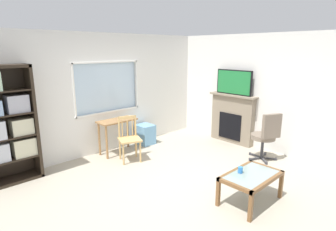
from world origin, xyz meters
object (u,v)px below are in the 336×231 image
object	(u,v)px
bookshelf	(4,125)
office_chair	(266,134)
plastic_drawer_unit	(145,134)
fireplace	(232,118)
desk_under_window	(117,127)
tv	(234,82)
wooden_chair	(129,138)
sippy_cup	(240,170)
coffee_table	(251,179)

from	to	relation	value
bookshelf	office_chair	xyz separation A→B (m)	(4.01, -2.52, -0.46)
plastic_drawer_unit	fireplace	size ratio (longest dim) A/B	0.39
desk_under_window	tv	bearing A→B (deg)	-28.27
wooden_chair	fireplace	world-z (taller)	fireplace
bookshelf	wooden_chair	distance (m)	2.19
plastic_drawer_unit	office_chair	distance (m)	2.72
plastic_drawer_unit	desk_under_window	bearing A→B (deg)	-176.41
plastic_drawer_unit	bookshelf	bearing A→B (deg)	178.86
wooden_chair	sippy_cup	world-z (taller)	wooden_chair
tv	bookshelf	bearing A→B (deg)	162.73
fireplace	sippy_cup	xyz separation A→B (m)	(-2.17, -1.60, -0.10)
office_chair	desk_under_window	bearing A→B (deg)	128.53
sippy_cup	fireplace	bearing A→B (deg)	36.42
wooden_chair	sippy_cup	distance (m)	2.39
bookshelf	tv	size ratio (longest dim) A/B	2.16
plastic_drawer_unit	office_chair	xyz separation A→B (m)	(1.12, -2.46, 0.32)
desk_under_window	office_chair	xyz separation A→B (m)	(1.92, -2.41, -0.04)
bookshelf	sippy_cup	xyz separation A→B (m)	(2.33, -2.99, -0.53)
fireplace	coffee_table	distance (m)	2.73
desk_under_window	tv	size ratio (longest dim) A/B	0.90
wooden_chair	office_chair	world-z (taller)	office_chair
wooden_chair	office_chair	bearing A→B (deg)	-43.68
tv	coffee_table	world-z (taller)	tv
office_chair	bookshelf	bearing A→B (deg)	147.87
office_chair	sippy_cup	world-z (taller)	office_chair
bookshelf	desk_under_window	bearing A→B (deg)	-2.95
tv	fireplace	bearing A→B (deg)	0.00
fireplace	tv	xyz separation A→B (m)	(-0.02, 0.00, 0.87)
wooden_chair	fireplace	distance (m)	2.59
fireplace	sippy_cup	bearing A→B (deg)	-143.58
bookshelf	plastic_drawer_unit	size ratio (longest dim) A/B	4.24
fireplace	coffee_table	size ratio (longest dim) A/B	1.29
desk_under_window	coffee_table	xyz separation A→B (m)	(0.32, -3.03, -0.22)
plastic_drawer_unit	sippy_cup	world-z (taller)	sippy_cup
sippy_cup	wooden_chair	bearing A→B (deg)	97.34
wooden_chair	plastic_drawer_unit	distance (m)	1.06
wooden_chair	coffee_table	size ratio (longest dim) A/B	0.98
desk_under_window	sippy_cup	xyz separation A→B (m)	(0.24, -2.88, -0.11)
wooden_chair	tv	xyz separation A→B (m)	(2.45, -0.77, 0.99)
desk_under_window	plastic_drawer_unit	xyz separation A→B (m)	(0.80, 0.05, -0.36)
tv	coffee_table	xyz separation A→B (m)	(-2.07, -1.74, -1.09)
desk_under_window	plastic_drawer_unit	bearing A→B (deg)	3.59
fireplace	plastic_drawer_unit	bearing A→B (deg)	140.35
tv	sippy_cup	distance (m)	2.85
wooden_chair	tv	world-z (taller)	tv
wooden_chair	fireplace	xyz separation A→B (m)	(2.47, -0.77, 0.12)
plastic_drawer_unit	office_chair	size ratio (longest dim) A/B	0.47
desk_under_window	sippy_cup	size ratio (longest dim) A/B	9.17
bookshelf	fireplace	xyz separation A→B (m)	(4.49, -1.39, -0.43)
office_chair	sippy_cup	distance (m)	1.74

